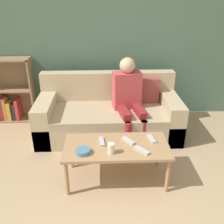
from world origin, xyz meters
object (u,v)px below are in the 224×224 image
object	(u,v)px
couch	(109,115)
tv_remote_2	(142,150)
tv_remote_0	(102,142)
coffee_table	(117,149)
cup_near	(111,148)
person_adult	(128,94)
snack_bowl	(83,151)
tv_remote_3	(129,141)
tv_remote_1	(152,139)
bookshelf	(8,96)

from	to	relation	value
couch	tv_remote_2	bearing A→B (deg)	-75.72
tv_remote_0	tv_remote_2	distance (m)	0.44
coffee_table	tv_remote_2	bearing A→B (deg)	-24.85
cup_near	tv_remote_2	xyz separation A→B (m)	(0.31, 0.02, -0.04)
person_adult	tv_remote_0	bearing A→B (deg)	-122.68
person_adult	snack_bowl	world-z (taller)	person_adult
coffee_table	tv_remote_2	size ratio (longest dim) A/B	6.84
tv_remote_3	coffee_table	bearing A→B (deg)	173.28
couch	coffee_table	world-z (taller)	couch
tv_remote_0	person_adult	bearing A→B (deg)	60.76
snack_bowl	tv_remote_2	bearing A→B (deg)	0.77
person_adult	tv_remote_3	distance (m)	0.90
person_adult	tv_remote_1	world-z (taller)	person_adult
person_adult	tv_remote_3	world-z (taller)	person_adult
tv_remote_3	bookshelf	bearing A→B (deg)	105.23
coffee_table	snack_bowl	bearing A→B (deg)	-160.06
coffee_table	tv_remote_2	xyz separation A→B (m)	(0.25, -0.11, 0.05)
snack_bowl	coffee_table	bearing A→B (deg)	19.94
tv_remote_2	snack_bowl	xyz separation A→B (m)	(-0.59, -0.01, 0.01)
person_adult	snack_bowl	xyz separation A→B (m)	(-0.55, -1.07, -0.18)
tv_remote_0	tv_remote_3	bearing A→B (deg)	-5.40
bookshelf	cup_near	size ratio (longest dim) A/B	9.18
tv_remote_0	tv_remote_1	distance (m)	0.54
couch	tv_remote_3	world-z (taller)	couch
bookshelf	snack_bowl	size ratio (longest dim) A/B	6.89
cup_near	tv_remote_0	bearing A→B (deg)	114.85
tv_remote_0	cup_near	bearing A→B (deg)	-71.90
bookshelf	tv_remote_1	size ratio (longest dim) A/B	5.66
tv_remote_1	snack_bowl	world-z (taller)	snack_bowl
person_adult	cup_near	xyz separation A→B (m)	(-0.27, -1.08, -0.15)
person_adult	cup_near	distance (m)	1.12
bookshelf	snack_bowl	xyz separation A→B (m)	(1.28, -1.64, 0.06)
tv_remote_0	tv_remote_2	size ratio (longest dim) A/B	1.09
coffee_table	person_adult	world-z (taller)	person_adult
snack_bowl	cup_near	bearing A→B (deg)	-2.17
coffee_table	tv_remote_3	size ratio (longest dim) A/B	6.54
bookshelf	coffee_table	distance (m)	2.22
coffee_table	cup_near	distance (m)	0.18
tv_remote_1	bookshelf	bearing A→B (deg)	133.50
bookshelf	tv_remote_3	world-z (taller)	bookshelf
tv_remote_2	tv_remote_1	bearing A→B (deg)	15.85
bookshelf	tv_remote_3	bearing A→B (deg)	-39.60
couch	bookshelf	bearing A→B (deg)	162.72
tv_remote_1	tv_remote_3	size ratio (longest dim) A/B	1.06
cup_near	tv_remote_2	bearing A→B (deg)	3.40
tv_remote_0	snack_bowl	xyz separation A→B (m)	(-0.18, -0.19, 0.01)
snack_bowl	tv_remote_3	bearing A→B (deg)	22.45
coffee_table	tv_remote_0	distance (m)	0.17
couch	tv_remote_2	world-z (taller)	couch
tv_remote_0	snack_bowl	bearing A→B (deg)	-141.34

